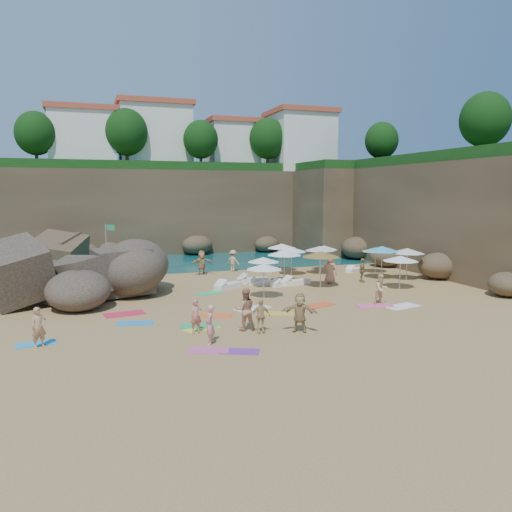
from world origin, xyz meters
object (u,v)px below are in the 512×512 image
object	(u,v)px
rock_outcrop	(90,299)
person_stand_4	(330,269)
parasol_1	(324,248)
person_stand_3	(362,270)
parasol_2	(282,246)
person_stand_0	(39,327)
parasol_0	(292,250)
person_stand_6	(210,325)
person_stand_2	(233,261)
person_stand_5	(202,263)
lounger_0	(228,286)
flag_pole	(108,241)
person_stand_1	(245,309)

from	to	relation	value
rock_outcrop	person_stand_4	bearing A→B (deg)	-0.00
parasol_1	person_stand_3	bearing A→B (deg)	-88.27
parasol_2	person_stand_0	bearing A→B (deg)	-137.71
parasol_0	person_stand_6	world-z (taller)	parasol_0
person_stand_2	person_stand_5	bearing A→B (deg)	66.62
lounger_0	person_stand_4	size ratio (longest dim) A/B	1.06
flag_pole	parasol_1	world-z (taller)	flag_pole
person_stand_3	rock_outcrop	bearing A→B (deg)	118.06
parasol_0	person_stand_0	bearing A→B (deg)	-141.75
parasol_2	person_stand_6	size ratio (longest dim) A/B	1.40
person_stand_2	person_stand_4	size ratio (longest dim) A/B	0.87
parasol_2	person_stand_4	xyz separation A→B (m)	(1.15, -5.64, -0.98)
parasol_2	person_stand_1	world-z (taller)	parasol_2
lounger_0	person_stand_1	distance (m)	9.51
parasol_1	rock_outcrop	bearing A→B (deg)	-163.67
parasol_2	person_stand_5	world-z (taller)	parasol_2
parasol_0	parasol_1	world-z (taller)	parasol_0
rock_outcrop	parasol_2	distance (m)	14.98
person_stand_4	lounger_0	bearing A→B (deg)	-147.93
rock_outcrop	flag_pole	size ratio (longest dim) A/B	2.18
rock_outcrop	person_stand_2	bearing A→B (deg)	33.03
flag_pole	person_stand_3	distance (m)	18.47
person_stand_0	person_stand_5	xyz separation A→B (m)	(9.61, 14.61, 0.09)
parasol_1	parasol_2	bearing A→B (deg)	168.05
person_stand_1	person_stand_4	distance (m)	12.32
rock_outcrop	person_stand_6	distance (m)	11.24
person_stand_4	person_stand_6	distance (m)	14.69
person_stand_3	person_stand_5	xyz separation A→B (m)	(-9.39, 6.37, 0.08)
person_stand_0	person_stand_3	xyz separation A→B (m)	(19.00, 8.25, 0.01)
parasol_2	person_stand_0	size ratio (longest dim) A/B	1.40
person_stand_5	person_stand_6	world-z (taller)	person_stand_5
person_stand_0	person_stand_2	distance (m)	19.50
person_stand_0	flag_pole	bearing A→B (deg)	53.48
parasol_0	person_stand_4	distance (m)	4.02
parasol_0	parasol_2	world-z (taller)	parasol_2
person_stand_1	person_stand_6	size ratio (longest dim) A/B	1.17
parasol_0	lounger_0	size ratio (longest dim) A/B	1.07
person_stand_2	person_stand_3	distance (m)	9.81
person_stand_5	lounger_0	bearing A→B (deg)	-93.91
person_stand_1	person_stand_4	xyz separation A→B (m)	(8.58, 8.85, 0.02)
person_stand_3	lounger_0	bearing A→B (deg)	114.10
flag_pole	parasol_0	distance (m)	13.54
person_stand_2	person_stand_4	xyz separation A→B (m)	(4.66, -6.66, 0.12)
parasol_1	person_stand_3	world-z (taller)	parasol_1
parasol_1	person_stand_0	xyz separation A→B (m)	(-18.84, -13.57, -0.96)
flag_pole	person_stand_1	size ratio (longest dim) A/B	1.96
flag_pole	person_stand_5	bearing A→B (deg)	-26.82
person_stand_3	person_stand_6	size ratio (longest dim) A/B	1.02
person_stand_3	person_stand_4	xyz separation A→B (m)	(-2.19, 0.35, 0.14)
person_stand_6	person_stand_1	bearing A→B (deg)	145.58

